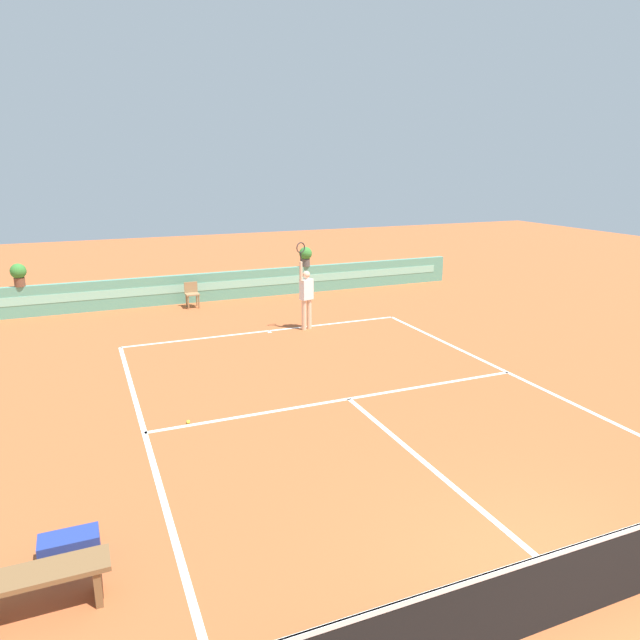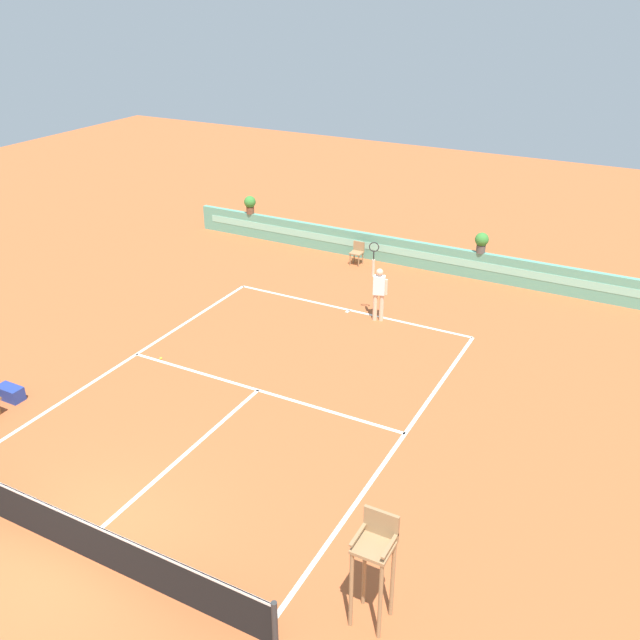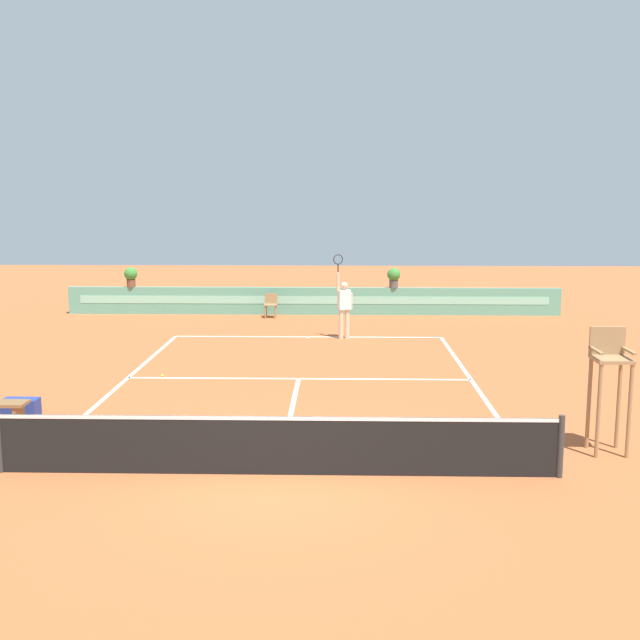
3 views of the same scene
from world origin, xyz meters
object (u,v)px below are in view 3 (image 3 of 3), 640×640
(gear_bag, at_px, (21,408))
(tennis_player, at_px, (344,305))
(potted_plant_right, at_px, (394,276))
(ball_kid_chair, at_px, (271,304))
(umpire_chair, at_px, (609,375))
(tennis_ball_near_baseline, at_px, (162,376))
(potted_plant_far_left, at_px, (131,276))

(gear_bag, relative_size, tennis_player, 0.27)
(potted_plant_right, bearing_deg, ball_kid_chair, -170.60)
(potted_plant_right, bearing_deg, gear_bag, -121.96)
(umpire_chair, height_order, potted_plant_right, umpire_chair)
(ball_kid_chair, relative_size, gear_bag, 1.21)
(tennis_ball_near_baseline, bearing_deg, tennis_player, 49.45)
(gear_bag, distance_m, tennis_player, 10.75)
(gear_bag, relative_size, tennis_ball_near_baseline, 10.29)
(gear_bag, xyz_separation_m, tennis_player, (6.46, 8.55, 0.87))
(umpire_chair, relative_size, gear_bag, 3.06)
(potted_plant_right, bearing_deg, umpire_chair, -80.23)
(umpire_chair, bearing_deg, tennis_ball_near_baseline, 149.40)
(gear_bag, distance_m, potted_plant_far_left, 13.41)
(ball_kid_chair, relative_size, tennis_ball_near_baseline, 12.50)
(umpire_chair, xyz_separation_m, ball_kid_chair, (-7.02, 14.39, -0.86))
(tennis_ball_near_baseline, height_order, potted_plant_right, potted_plant_right)
(tennis_player, xyz_separation_m, tennis_ball_near_baseline, (-4.41, -5.16, -1.02))
(umpire_chair, bearing_deg, potted_plant_right, 99.77)
(umpire_chair, xyz_separation_m, potted_plant_far_left, (-12.22, 15.13, 0.07))
(tennis_player, bearing_deg, umpire_chair, -66.88)
(gear_bag, distance_m, tennis_ball_near_baseline, 3.97)
(potted_plant_right, bearing_deg, potted_plant_far_left, 180.00)
(umpire_chair, distance_m, tennis_player, 11.30)
(tennis_player, height_order, tennis_ball_near_baseline, tennis_player)
(tennis_player, relative_size, potted_plant_far_left, 3.57)
(umpire_chair, distance_m, gear_bag, 11.11)
(gear_bag, xyz_separation_m, potted_plant_far_left, (-1.32, 13.29, 1.23))
(ball_kid_chair, bearing_deg, tennis_ball_near_baseline, -101.24)
(gear_bag, bearing_deg, ball_kid_chair, 72.87)
(tennis_player, distance_m, potted_plant_right, 5.09)
(ball_kid_chair, height_order, tennis_player, tennis_player)
(umpire_chair, bearing_deg, gear_bag, 170.44)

